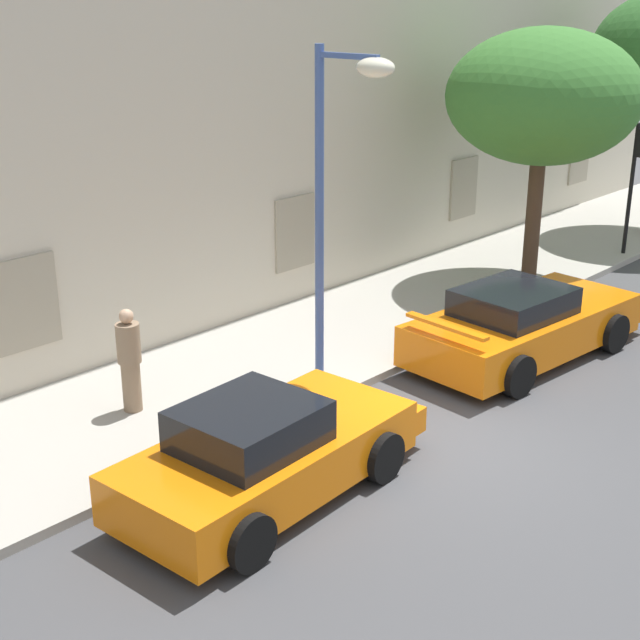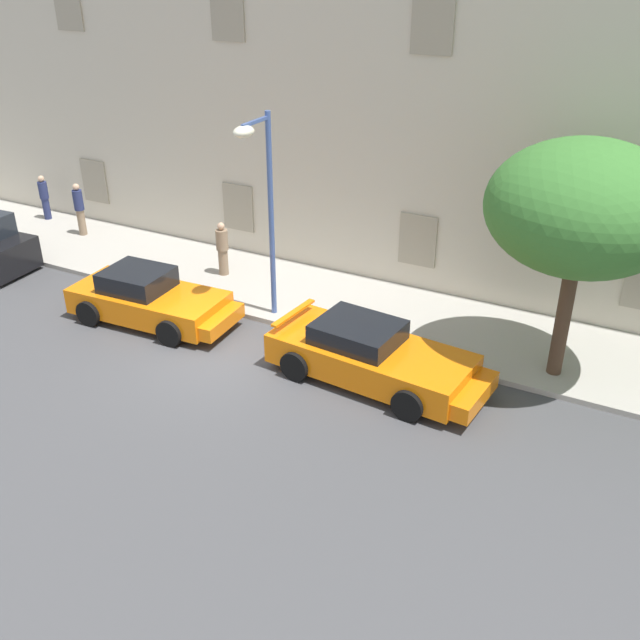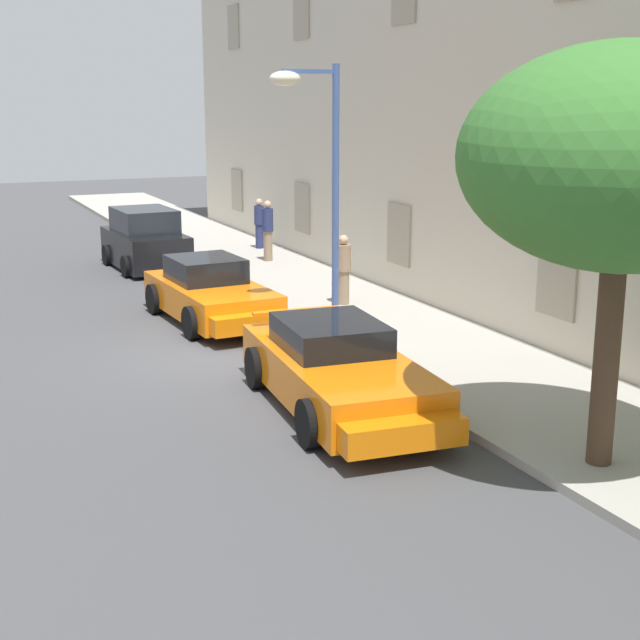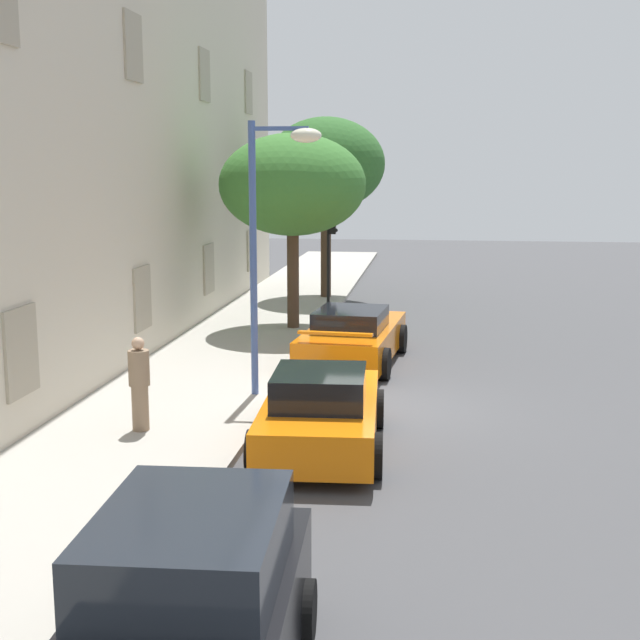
{
  "view_description": "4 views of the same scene",
  "coord_description": "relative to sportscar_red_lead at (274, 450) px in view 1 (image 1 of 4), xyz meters",
  "views": [
    {
      "loc": [
        -9.69,
        -6.59,
        6.18
      ],
      "look_at": [
        -0.38,
        2.01,
        1.57
      ],
      "focal_mm": 50.46,
      "sensor_mm": 36.0,
      "label": 1
    },
    {
      "loc": [
        9.33,
        -12.02,
        8.99
      ],
      "look_at": [
        2.43,
        1.06,
        1.15
      ],
      "focal_mm": 39.91,
      "sensor_mm": 36.0,
      "label": 2
    },
    {
      "loc": [
        16.31,
        -5.01,
        4.87
      ],
      "look_at": [
        1.95,
        1.47,
        0.99
      ],
      "focal_mm": 50.72,
      "sensor_mm": 36.0,
      "label": 3
    },
    {
      "loc": [
        -16.27,
        -0.93,
        4.62
      ],
      "look_at": [
        1.56,
        1.44,
        1.44
      ],
      "focal_mm": 48.42,
      "sensor_mm": 36.0,
      "label": 4
    }
  ],
  "objects": [
    {
      "name": "ground_plane",
      "position": [
        2.49,
        -0.87,
        -0.62
      ],
      "size": [
        80.0,
        80.0,
        0.0
      ],
      "primitive_type": "plane",
      "color": "#444447"
    },
    {
      "name": "tree_midblock",
      "position": [
        10.07,
        2.14,
        3.52
      ],
      "size": [
        4.09,
        4.09,
        5.43
      ],
      "color": "#473323",
      "rests_on": "sidewalk"
    },
    {
      "name": "traffic_light",
      "position": [
        13.65,
        1.5,
        1.7
      ],
      "size": [
        0.22,
        0.36,
        3.17
      ],
      "color": "black",
      "rests_on": "sidewalk"
    },
    {
      "name": "sportscar_red_lead",
      "position": [
        0.0,
        0.0,
        0.0
      ],
      "size": [
        4.61,
        2.23,
        1.41
      ],
      "color": "orange",
      "rests_on": "ground"
    },
    {
      "name": "street_lamp",
      "position": [
        2.72,
        1.27,
        3.25
      ],
      "size": [
        0.44,
        1.42,
        5.37
      ],
      "color": "#3F5999",
      "rests_on": "sidewalk"
    },
    {
      "name": "pedestrian_admiring",
      "position": [
        0.06,
        3.17,
        0.36
      ],
      "size": [
        0.51,
        0.51,
        1.64
      ],
      "color": "#8C7259",
      "rests_on": "sidewalk"
    },
    {
      "name": "sportscar_yellow_flank",
      "position": [
        6.47,
        0.05,
        0.0
      ],
      "size": [
        5.24,
        2.47,
        1.37
      ],
      "color": "orange",
      "rests_on": "ground"
    },
    {
      "name": "sidewalk",
      "position": [
        2.49,
        3.13,
        -0.55
      ],
      "size": [
        60.0,
        3.76,
        0.14
      ],
      "primitive_type": "cube",
      "color": "#A8A399",
      "rests_on": "ground"
    }
  ]
}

